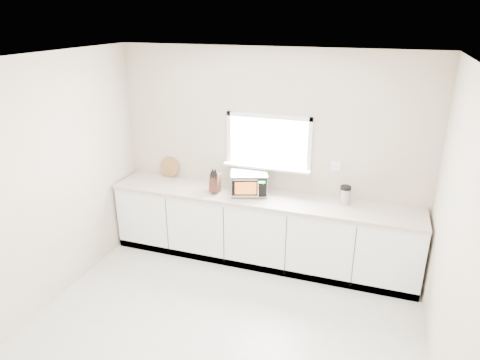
% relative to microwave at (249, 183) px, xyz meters
% --- Properties ---
extents(ground, '(4.00, 4.00, 0.00)m').
position_rel_microwave_xyz_m(ground, '(0.17, -1.72, -1.07)').
color(ground, beige).
rests_on(ground, ground).
extents(back_wall, '(4.00, 0.17, 2.70)m').
position_rel_microwave_xyz_m(back_wall, '(0.17, 0.28, 0.29)').
color(back_wall, beige).
rests_on(back_wall, ground).
extents(cabinets, '(3.92, 0.60, 0.88)m').
position_rel_microwave_xyz_m(cabinets, '(0.17, -0.02, -0.63)').
color(cabinets, white).
rests_on(cabinets, ground).
extents(countertop, '(3.92, 0.64, 0.04)m').
position_rel_microwave_xyz_m(countertop, '(0.17, -0.03, -0.17)').
color(countertop, beige).
rests_on(countertop, cabinets).
extents(microwave, '(0.53, 0.47, 0.29)m').
position_rel_microwave_xyz_m(microwave, '(0.00, 0.00, 0.00)').
color(microwave, black).
rests_on(microwave, countertop).
extents(knife_block, '(0.13, 0.24, 0.33)m').
position_rel_microwave_xyz_m(knife_block, '(-0.42, -0.09, -0.01)').
color(knife_block, '#4D291B').
rests_on(knife_block, countertop).
extents(cutting_board, '(0.28, 0.07, 0.28)m').
position_rel_microwave_xyz_m(cutting_board, '(-1.23, 0.22, -0.01)').
color(cutting_board, olive).
rests_on(cutting_board, countertop).
extents(coffee_grinder, '(0.15, 0.15, 0.23)m').
position_rel_microwave_xyz_m(coffee_grinder, '(1.18, 0.09, -0.04)').
color(coffee_grinder, '#A8AAAF').
rests_on(coffee_grinder, countertop).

